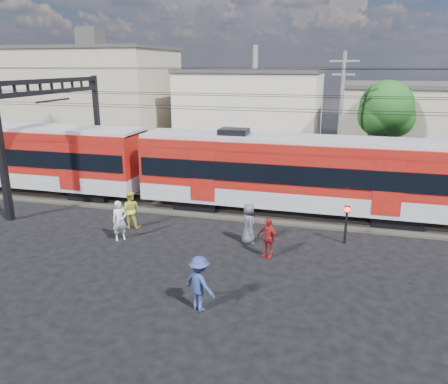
# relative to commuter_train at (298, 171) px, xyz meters

# --- Properties ---
(ground) EXTENTS (120.00, 120.00, 0.00)m
(ground) POSITION_rel_commuter_train_xyz_m (-4.13, -8.00, -2.40)
(ground) COLOR black
(ground) RESTS_ON ground
(track_bed) EXTENTS (70.00, 3.40, 0.12)m
(track_bed) POSITION_rel_commuter_train_xyz_m (-4.13, 0.00, -2.34)
(track_bed) COLOR #2D2823
(track_bed) RESTS_ON ground
(rail_near) EXTENTS (70.00, 0.12, 0.12)m
(rail_near) POSITION_rel_commuter_train_xyz_m (-4.13, -0.75, -2.22)
(rail_near) COLOR #59544C
(rail_near) RESTS_ON track_bed
(rail_far) EXTENTS (70.00, 0.12, 0.12)m
(rail_far) POSITION_rel_commuter_train_xyz_m (-4.13, 0.75, -2.22)
(rail_far) COLOR #59544C
(rail_far) RESTS_ON track_bed
(commuter_train) EXTENTS (50.30, 3.08, 4.17)m
(commuter_train) POSITION_rel_commuter_train_xyz_m (0.00, 0.00, 0.00)
(commuter_train) COLOR black
(commuter_train) RESTS_ON ground
(catenary) EXTENTS (70.00, 9.30, 7.52)m
(catenary) POSITION_rel_commuter_train_xyz_m (-12.79, -0.00, 2.73)
(catenary) COLOR black
(catenary) RESTS_ON ground
(building_west) EXTENTS (14.28, 10.20, 9.30)m
(building_west) POSITION_rel_commuter_train_xyz_m (-21.13, 16.00, 2.25)
(building_west) COLOR tan
(building_west) RESTS_ON ground
(building_midwest) EXTENTS (12.24, 12.24, 7.30)m
(building_midwest) POSITION_rel_commuter_train_xyz_m (-6.13, 19.00, 1.25)
(building_midwest) COLOR beige
(building_midwest) RESTS_ON ground
(building_mideast) EXTENTS (16.32, 10.20, 6.30)m
(building_mideast) POSITION_rel_commuter_train_xyz_m (9.87, 16.00, 0.75)
(building_mideast) COLOR tan
(building_mideast) RESTS_ON ground
(utility_pole_mid) EXTENTS (1.80, 0.24, 8.50)m
(utility_pole_mid) POSITION_rel_commuter_train_xyz_m (1.87, 7.00, 2.13)
(utility_pole_mid) COLOR slate
(utility_pole_mid) RESTS_ON ground
(tree_near) EXTENTS (3.82, 3.64, 6.72)m
(tree_near) POSITION_rel_commuter_train_xyz_m (5.05, 10.09, 2.26)
(tree_near) COLOR #382619
(tree_near) RESTS_ON ground
(pedestrian_a) EXTENTS (0.78, 0.78, 1.83)m
(pedestrian_a) POSITION_rel_commuter_train_xyz_m (-7.36, -5.43, -1.49)
(pedestrian_a) COLOR silver
(pedestrian_a) RESTS_ON ground
(pedestrian_b) EXTENTS (1.01, 0.85, 1.85)m
(pedestrian_b) POSITION_rel_commuter_train_xyz_m (-7.59, -3.92, -1.48)
(pedestrian_b) COLOR gold
(pedestrian_b) RESTS_ON ground
(pedestrian_c) EXTENTS (1.39, 1.16, 1.86)m
(pedestrian_c) POSITION_rel_commuter_train_xyz_m (-2.02, -10.12, -1.47)
(pedestrian_c) COLOR navy
(pedestrian_c) RESTS_ON ground
(pedestrian_d) EXTENTS (1.08, 0.79, 1.71)m
(pedestrian_d) POSITION_rel_commuter_train_xyz_m (-0.57, -5.55, -1.55)
(pedestrian_d) COLOR maroon
(pedestrian_d) RESTS_ON ground
(pedestrian_e) EXTENTS (0.92, 1.07, 1.84)m
(pedestrian_e) POSITION_rel_commuter_train_xyz_m (-1.66, -4.30, -1.48)
(pedestrian_e) COLOR #49494E
(pedestrian_e) RESTS_ON ground
(crossing_signal) EXTENTS (0.26, 0.26, 1.76)m
(crossing_signal) POSITION_rel_commuter_train_xyz_m (2.51, -3.21, -1.18)
(crossing_signal) COLOR black
(crossing_signal) RESTS_ON ground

